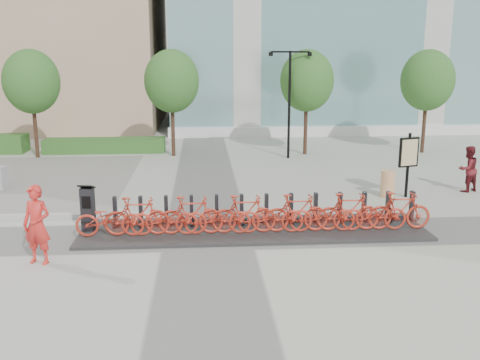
{
  "coord_description": "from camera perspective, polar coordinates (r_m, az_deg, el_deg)",
  "views": [
    {
      "loc": [
        -0.11,
        -13.9,
        4.84
      ],
      "look_at": [
        1.0,
        1.5,
        1.2
      ],
      "focal_mm": 40.0,
      "sensor_mm": 36.0,
      "label": 1
    }
  ],
  "objects": [
    {
      "name": "bike_9",
      "position": [
        15.03,
        11.48,
        -3.35
      ],
      "size": [
        1.77,
        0.5,
        1.07
      ],
      "primitive_type": "imported",
      "rotation": [
        0.0,
        0.0,
        1.57
      ],
      "color": "#B62F1D",
      "rests_on": "dock_pad"
    },
    {
      "name": "bike_6",
      "position": [
        14.62,
        3.26,
        -3.79
      ],
      "size": [
        1.83,
        0.64,
        0.96
      ],
      "primitive_type": "imported",
      "rotation": [
        0.0,
        0.0,
        1.57
      ],
      "color": "#B62F1D",
      "rests_on": "dock_pad"
    },
    {
      "name": "bike_2",
      "position": [
        14.54,
        -8.1,
        -4.0
      ],
      "size": [
        1.83,
        0.64,
        0.96
      ],
      "primitive_type": "imported",
      "rotation": [
        0.0,
        0.0,
        1.57
      ],
      "color": "#B62F1D",
      "rests_on": "dock_pad"
    },
    {
      "name": "tree_2",
      "position": [
        26.43,
        7.14,
        10.45
      ],
      "size": [
        2.6,
        2.6,
        5.1
      ],
      "color": "#3F2519",
      "rests_on": "ground"
    },
    {
      "name": "hedge_b",
      "position": [
        27.91,
        -14.19,
        3.6
      ],
      "size": [
        6.0,
        1.2,
        0.7
      ],
      "primitive_type": "cube",
      "color": "#366029",
      "rests_on": "ground"
    },
    {
      "name": "worker_red",
      "position": [
        13.43,
        -20.84,
        -4.48
      ],
      "size": [
        0.79,
        0.63,
        1.9
      ],
      "primitive_type": "imported",
      "rotation": [
        0.0,
        0.0,
        -0.29
      ],
      "color": "red",
      "rests_on": "ground"
    },
    {
      "name": "bike_5",
      "position": [
        14.53,
        0.44,
        -3.66
      ],
      "size": [
        1.77,
        0.5,
        1.07
      ],
      "primitive_type": "imported",
      "rotation": [
        0.0,
        0.0,
        1.57
      ],
      "color": "#B62F1D",
      "rests_on": "dock_pad"
    },
    {
      "name": "streetlamp",
      "position": [
        25.3,
        5.3,
        9.34
      ],
      "size": [
        2.0,
        0.2,
        5.0
      ],
      "color": "black",
      "rests_on": "ground"
    },
    {
      "name": "ground",
      "position": [
        14.72,
        -3.48,
        -5.96
      ],
      "size": [
        120.0,
        120.0,
        0.0
      ],
      "primitive_type": "plane",
      "color": "#A5A894"
    },
    {
      "name": "bike_10",
      "position": [
        15.25,
        14.08,
        -3.45
      ],
      "size": [
        1.83,
        0.64,
        0.96
      ],
      "primitive_type": "imported",
      "rotation": [
        0.0,
        0.0,
        1.57
      ],
      "color": "#B62F1D",
      "rests_on": "dock_pad"
    },
    {
      "name": "tree_3",
      "position": [
        28.22,
        19.37,
        9.99
      ],
      "size": [
        2.6,
        2.6,
        5.1
      ],
      "color": "#3F2519",
      "rests_on": "ground"
    },
    {
      "name": "bike_0",
      "position": [
        14.71,
        -13.71,
        -4.04
      ],
      "size": [
        1.83,
        0.64,
        0.96
      ],
      "primitive_type": "imported",
      "rotation": [
        0.0,
        0.0,
        1.57
      ],
      "color": "#B62F1D",
      "rests_on": "dock_pad"
    },
    {
      "name": "bike_8",
      "position": [
        14.87,
        8.79,
        -3.63
      ],
      "size": [
        1.83,
        0.64,
        0.96
      ],
      "primitive_type": "imported",
      "rotation": [
        0.0,
        0.0,
        1.57
      ],
      "color": "#B62F1D",
      "rests_on": "dock_pad"
    },
    {
      "name": "bike_4",
      "position": [
        14.51,
        -2.4,
        -3.91
      ],
      "size": [
        1.83,
        0.64,
        0.96
      ],
      "primitive_type": "imported",
      "rotation": [
        0.0,
        0.0,
        1.57
      ],
      "color": "#B62F1D",
      "rests_on": "dock_pad"
    },
    {
      "name": "bike_11",
      "position": [
        15.47,
        16.63,
        -3.17
      ],
      "size": [
        1.77,
        0.5,
        1.07
      ],
      "primitive_type": "imported",
      "rotation": [
        0.0,
        0.0,
        1.57
      ],
      "color": "#B62F1D",
      "rests_on": "dock_pad"
    },
    {
      "name": "tree_1",
      "position": [
        25.97,
        -7.31,
        10.4
      ],
      "size": [
        2.6,
        2.6,
        5.1
      ],
      "color": "#3F2519",
      "rests_on": "ground"
    },
    {
      "name": "kiosk",
      "position": [
        15.31,
        -15.92,
        -2.9
      ],
      "size": [
        0.45,
        0.39,
        1.32
      ],
      "rotation": [
        0.0,
        0.0,
        -0.14
      ],
      "color": "black",
      "rests_on": "dock_pad"
    },
    {
      "name": "bike_7",
      "position": [
        14.71,
        6.05,
        -3.52
      ],
      "size": [
        1.77,
        0.5,
        1.07
      ],
      "primitive_type": "imported",
      "rotation": [
        0.0,
        0.0,
        1.57
      ],
      "color": "#B62F1D",
      "rests_on": "dock_pad"
    },
    {
      "name": "bike_1",
      "position": [
        14.59,
        -10.93,
        -3.83
      ],
      "size": [
        1.77,
        0.5,
        1.07
      ],
      "primitive_type": "imported",
      "rotation": [
        0.0,
        0.0,
        1.57
      ],
      "color": "#B62F1D",
      "rests_on": "dock_pad"
    },
    {
      "name": "bike_3",
      "position": [
        14.49,
        -5.26,
        -3.76
      ],
      "size": [
        1.77,
        0.5,
        1.07
      ],
      "primitive_type": "imported",
      "rotation": [
        0.0,
        0.0,
        1.57
      ],
      "color": "#B62F1D",
      "rests_on": "dock_pad"
    },
    {
      "name": "pedestrian",
      "position": [
        20.84,
        23.13,
        1.09
      ],
      "size": [
        0.98,
        0.87,
        1.66
      ],
      "primitive_type": "imported",
      "rotation": [
        0.0,
        0.0,
        3.49
      ],
      "color": "maroon",
      "rests_on": "ground"
    },
    {
      "name": "tree_0",
      "position": [
        27.11,
        -21.37,
        9.73
      ],
      "size": [
        2.6,
        2.6,
        5.1
      ],
      "color": "#3F2519",
      "rests_on": "ground"
    },
    {
      "name": "construction_barrel",
      "position": [
        19.19,
        15.47,
        -0.41
      ],
      "size": [
        0.57,
        0.57,
        0.93
      ],
      "primitive_type": "cylinder",
      "rotation": [
        0.0,
        0.0,
        -0.2
      ],
      "color": "#D66600",
      "rests_on": "ground"
    },
    {
      "name": "map_sign",
      "position": [
        19.17,
        17.55,
        2.56
      ],
      "size": [
        0.73,
        0.31,
        2.24
      ],
      "rotation": [
        0.0,
        0.0,
        0.29
      ],
      "color": "black",
      "rests_on": "ground"
    },
    {
      "name": "dock_rail_posts",
      "position": [
        15.42,
        2.87,
        -3.09
      ],
      "size": [
        8.74,
        0.5,
        0.85
      ],
      "primitive_type": null,
      "color": "black",
      "rests_on": "dock_pad"
    },
    {
      "name": "dock_pad",
      "position": [
        15.06,
        1.47,
        -5.33
      ],
      "size": [
        9.6,
        2.4,
        0.08
      ],
      "primitive_type": "cube",
      "color": "#2C2C2C",
      "rests_on": "ground"
    }
  ]
}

